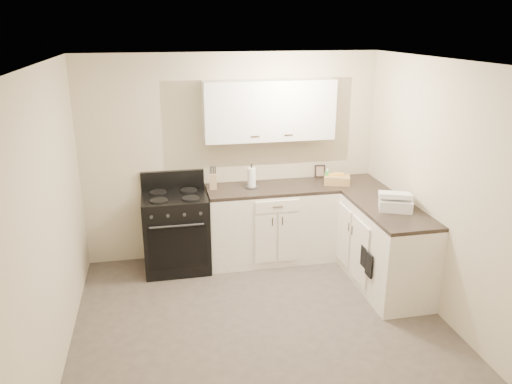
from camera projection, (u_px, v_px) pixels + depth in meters
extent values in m
plane|color=#473F38|center=(263.00, 329.00, 4.83)|extent=(3.60, 3.60, 0.00)
plane|color=white|center=(265.00, 63.00, 4.03)|extent=(3.60, 3.60, 0.00)
plane|color=beige|center=(232.00, 158.00, 6.10)|extent=(3.60, 0.00, 3.60)
plane|color=beige|center=(447.00, 195.00, 4.77)|extent=(0.00, 3.60, 3.60)
plane|color=beige|center=(50.00, 223.00, 4.08)|extent=(0.00, 3.60, 3.60)
plane|color=beige|center=(334.00, 319.00, 2.76)|extent=(3.60, 0.00, 3.60)
cube|color=white|center=(271.00, 225.00, 6.16)|extent=(1.55, 0.60, 0.90)
cube|color=white|center=(374.00, 238.00, 5.76)|extent=(0.60, 1.90, 0.90)
cube|color=black|center=(271.00, 188.00, 6.01)|extent=(1.55, 0.60, 0.04)
cube|color=black|center=(377.00, 200.00, 5.61)|extent=(0.60, 1.90, 0.04)
cube|color=white|center=(269.00, 110.00, 5.85)|extent=(1.55, 0.30, 0.70)
cube|color=black|center=(176.00, 232.00, 5.91)|extent=(0.75, 0.64, 0.91)
cube|color=tan|center=(213.00, 181.00, 5.89)|extent=(0.09, 0.09, 0.19)
cylinder|color=white|center=(252.00, 178.00, 5.95)|extent=(0.11, 0.11, 0.24)
cylinder|color=green|center=(327.00, 177.00, 6.10)|extent=(0.07, 0.07, 0.16)
cube|color=black|center=(320.00, 171.00, 6.35)|extent=(0.14, 0.05, 0.17)
cube|color=tan|center=(337.00, 180.00, 6.10)|extent=(0.36, 0.30, 0.10)
cube|color=white|center=(395.00, 203.00, 5.27)|extent=(0.42, 0.41, 0.12)
cylinder|color=silver|center=(388.00, 203.00, 5.26)|extent=(0.11, 0.11, 0.14)
cube|color=black|center=(369.00, 265.00, 5.16)|extent=(0.02, 0.15, 0.25)
cube|color=black|center=(364.00, 257.00, 5.28)|extent=(0.02, 0.13, 0.22)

